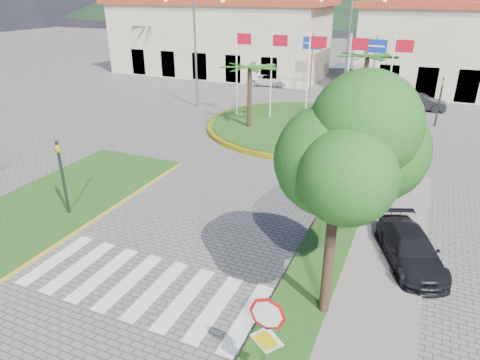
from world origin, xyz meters
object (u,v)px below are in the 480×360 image
at_px(white_van, 270,80).
at_px(car_side_right, 410,249).
at_px(car_dark_a, 294,78).
at_px(roundabout_island, 303,125).
at_px(car_dark_b, 420,102).
at_px(deciduous_tree, 341,139).
at_px(stop_sign, 267,331).

relative_size(white_van, car_side_right, 1.02).
distance_m(white_van, car_dark_a, 2.74).
bearing_deg(white_van, roundabout_island, -161.05).
bearing_deg(car_dark_a, car_dark_b, -139.37).
height_order(deciduous_tree, car_dark_b, deciduous_tree).
distance_m(roundabout_island, white_van, 13.76).
bearing_deg(deciduous_tree, car_dark_b, 86.96).
relative_size(roundabout_island, car_dark_b, 3.46).
height_order(roundabout_island, white_van, roundabout_island).
xyz_separation_m(white_van, car_side_right, (14.23, -25.43, 0.01)).
bearing_deg(white_van, car_side_right, -161.13).
distance_m(stop_sign, white_van, 34.10).
distance_m(roundabout_island, car_dark_a, 14.94).
bearing_deg(car_dark_b, car_dark_a, 60.76).
height_order(deciduous_tree, car_side_right, deciduous_tree).
height_order(stop_sign, car_dark_b, stop_sign).
bearing_deg(car_dark_b, car_side_right, 179.59).
bearing_deg(car_side_right, stop_sign, -133.42).
bearing_deg(white_van, car_dark_b, -116.55).
relative_size(deciduous_tree, car_dark_a, 2.22).
bearing_deg(roundabout_island, car_dark_b, 49.74).
xyz_separation_m(roundabout_island, deciduous_tree, (5.50, -17.00, 5.01)).
distance_m(white_van, car_side_right, 29.14).
xyz_separation_m(deciduous_tree, car_dark_a, (-10.47, 31.08, -4.65)).
height_order(car_dark_b, car_side_right, car_dark_b).
height_order(car_dark_a, car_side_right, car_side_right).
distance_m(car_dark_a, car_dark_b, 13.25).
bearing_deg(car_dark_b, deciduous_tree, 174.77).
relative_size(stop_sign, car_dark_b, 0.72).
distance_m(stop_sign, car_dark_a, 35.54).
bearing_deg(deciduous_tree, roundabout_island, 107.91).
distance_m(car_dark_a, car_side_right, 30.21).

